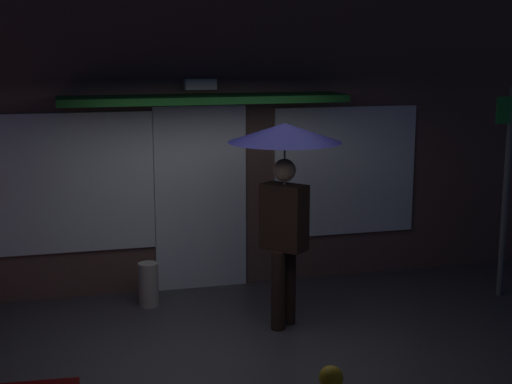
% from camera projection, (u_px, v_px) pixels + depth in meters
% --- Properties ---
extents(ground_plane, '(18.00, 18.00, 0.00)m').
position_uv_depth(ground_plane, '(245.00, 359.00, 6.89)').
color(ground_plane, '#38353A').
extents(building_facade, '(10.36, 1.00, 4.20)m').
position_uv_depth(building_facade, '(197.00, 115.00, 8.70)').
color(building_facade, brown).
rests_on(building_facade, ground).
extents(person_with_umbrella, '(1.14, 1.14, 2.13)m').
position_uv_depth(person_with_umbrella, '(284.00, 167.00, 7.38)').
color(person_with_umbrella, black).
rests_on(person_with_umbrella, ground).
extents(street_sign_post, '(0.40, 0.07, 2.43)m').
position_uv_depth(street_sign_post, '(507.00, 180.00, 8.40)').
color(street_sign_post, '#595B60').
rests_on(street_sign_post, ground).
extents(sidewalk_bollard, '(0.22, 0.22, 0.50)m').
position_uv_depth(sidewalk_bollard, '(148.00, 284.00, 8.27)').
color(sidewalk_bollard, '#9E998E').
rests_on(sidewalk_bollard, ground).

